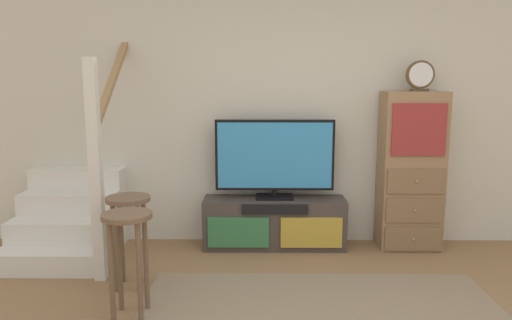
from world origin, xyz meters
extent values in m
cube|color=beige|center=(0.00, 2.46, 1.35)|extent=(6.40, 0.12, 2.70)
cube|color=#423833|center=(-0.30, 2.20, 0.24)|extent=(1.38, 0.36, 0.49)
cube|color=#337042|center=(-0.64, 2.01, 0.20)|extent=(0.58, 0.02, 0.29)
cube|color=#B79333|center=(0.04, 2.01, 0.20)|extent=(0.58, 0.02, 0.29)
cube|color=black|center=(-0.30, 2.01, 0.43)|extent=(0.62, 0.02, 0.09)
cube|color=black|center=(-0.30, 2.22, 0.50)|extent=(0.36, 0.22, 0.02)
cylinder|color=black|center=(-0.30, 2.22, 0.54)|extent=(0.05, 0.05, 0.06)
cube|color=black|center=(-0.30, 2.22, 0.91)|extent=(1.14, 0.05, 0.68)
cube|color=#338CCC|center=(-0.30, 2.19, 0.91)|extent=(1.09, 0.01, 0.63)
cube|color=#93704C|center=(1.01, 2.21, 0.76)|extent=(0.58, 0.34, 1.52)
cube|color=brown|center=(1.01, 2.03, 0.14)|extent=(0.53, 0.02, 0.23)
sphere|color=olive|center=(1.01, 2.01, 0.14)|extent=(0.03, 0.03, 0.03)
cube|color=brown|center=(1.01, 2.03, 0.42)|extent=(0.53, 0.02, 0.23)
sphere|color=olive|center=(1.01, 2.01, 0.42)|extent=(0.03, 0.03, 0.03)
cube|color=brown|center=(1.01, 2.03, 0.70)|extent=(0.53, 0.02, 0.23)
sphere|color=olive|center=(1.01, 2.01, 0.70)|extent=(0.03, 0.03, 0.03)
cube|color=maroon|center=(1.01, 2.03, 1.18)|extent=(0.49, 0.02, 0.48)
cube|color=#4C3823|center=(1.04, 2.19, 1.53)|extent=(0.16, 0.08, 0.02)
cylinder|color=brown|center=(1.04, 2.19, 1.67)|extent=(0.26, 0.04, 0.26)
cylinder|color=silver|center=(1.04, 2.16, 1.67)|extent=(0.22, 0.01, 0.22)
cube|color=silver|center=(-2.25, 1.53, 0.10)|extent=(0.90, 0.26, 0.19)
cube|color=silver|center=(-2.25, 1.79, 0.19)|extent=(0.90, 0.26, 0.38)
cube|color=silver|center=(-2.25, 2.05, 0.29)|extent=(0.90, 0.26, 0.57)
cube|color=silver|center=(-2.25, 2.31, 0.38)|extent=(0.90, 0.26, 0.76)
cube|color=silver|center=(-2.25, 2.57, 0.47)|extent=(0.90, 0.26, 0.95)
cube|color=silver|center=(-1.75, 1.40, 0.90)|extent=(0.09, 0.09, 1.80)
cube|color=#9E7547|center=(-1.75, 2.05, 1.70)|extent=(0.06, 1.33, 0.99)
cylinder|color=brown|center=(-1.43, 0.68, 0.35)|extent=(0.04, 0.04, 0.71)
cylinder|color=brown|center=(-1.24, 0.68, 0.35)|extent=(0.04, 0.04, 0.71)
cylinder|color=brown|center=(-1.43, 0.86, 0.35)|extent=(0.04, 0.04, 0.71)
cylinder|color=brown|center=(-1.24, 0.86, 0.35)|extent=(0.04, 0.04, 0.71)
cylinder|color=brown|center=(-1.34, 0.77, 0.72)|extent=(0.34, 0.34, 0.03)
cylinder|color=brown|center=(-1.55, 1.16, 0.35)|extent=(0.04, 0.04, 0.70)
cylinder|color=brown|center=(-1.37, 1.16, 0.35)|extent=(0.04, 0.04, 0.70)
cylinder|color=brown|center=(-1.55, 1.35, 0.35)|extent=(0.04, 0.04, 0.70)
cylinder|color=brown|center=(-1.37, 1.35, 0.35)|extent=(0.04, 0.04, 0.70)
cylinder|color=brown|center=(-1.46, 1.25, 0.72)|extent=(0.34, 0.34, 0.03)
camera|label=1|loc=(-0.43, -2.34, 1.63)|focal=33.70mm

